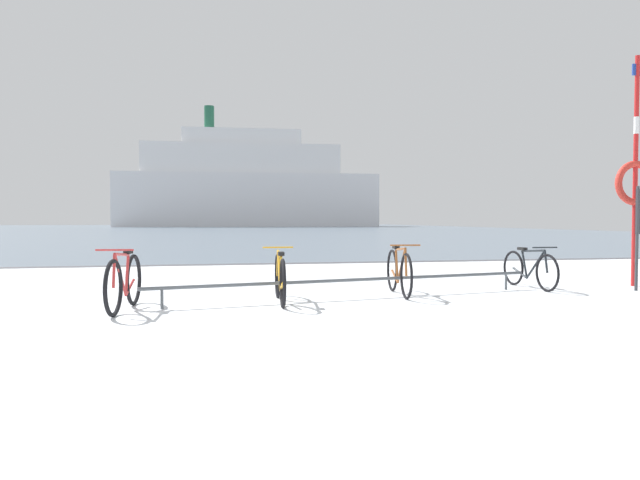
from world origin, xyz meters
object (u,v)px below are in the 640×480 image
Objects in this scene: bicycle_1 at (280,278)px; rescue_post at (635,178)px; bicycle_3 at (530,269)px; ferry_ship at (247,187)px; bicycle_2 at (399,272)px; bicycle_0 at (124,282)px.

rescue_post is (6.49, 0.79, 1.58)m from bicycle_1.
bicycle_1 is 0.41× the size of rescue_post.
bicycle_3 is 0.04× the size of ferry_ship.
bicycle_2 is 0.41× the size of rescue_post.
bicycle_1 is 1.01× the size of bicycle_2.
bicycle_2 is 2.55m from bicycle_3.
rescue_post is at bearing -1.27° from bicycle_3.
bicycle_1 is at bearing -173.06° from rescue_post.
bicycle_0 reaches higher than bicycle_1.
ferry_ship is (5.57, 85.14, 6.07)m from bicycle_1.
bicycle_0 is 4.12m from bicycle_2.
bicycle_3 is (2.52, 0.40, -0.03)m from bicycle_2.
rescue_post is at bearing -89.38° from ferry_ship.
rescue_post reaches higher than bicycle_1.
ferry_ship is at bearing 90.62° from rescue_post.
rescue_post reaches higher than bicycle_0.
rescue_post is at bearing 6.94° from bicycle_1.
bicycle_1 is 6.72m from rescue_post.
bicycle_1 is 0.04× the size of ferry_ship.
bicycle_2 is 85.00m from ferry_ship.
bicycle_0 is 8.80m from rescue_post.
bicycle_0 is at bearing -95.12° from ferry_ship.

